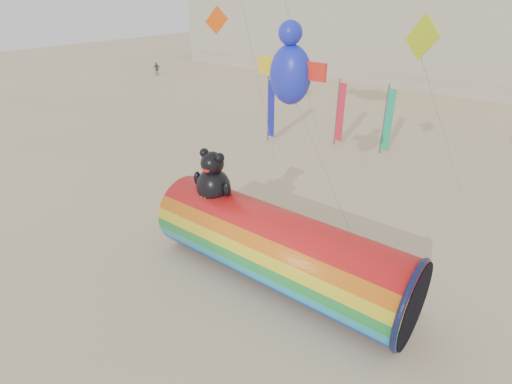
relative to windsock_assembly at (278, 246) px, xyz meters
The scene contains 5 objects.
ground 3.91m from the windsock_assembly, 167.04° to the left, with size 160.00×160.00×0.00m, color #CCB58C.
windsock_assembly is the anchor object (origin of this frame).
kite_handler 4.18m from the windsock_assembly, 40.15° to the left, with size 0.67×0.44×1.83m, color #55595C.
fabric_bundle 4.74m from the windsock_assembly, 19.92° to the left, with size 2.62×1.35×0.41m.
festival_banners 17.05m from the windsock_assembly, 111.08° to the left, with size 9.15×2.90×5.20m.
Camera 1 is at (11.00, -12.16, 11.21)m, focal length 28.00 mm.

